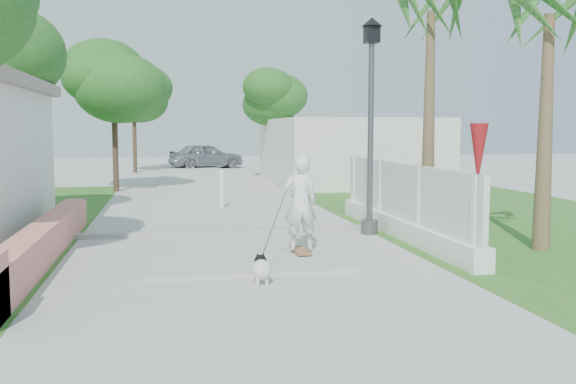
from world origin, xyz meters
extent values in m
plane|color=#B7B7B2|center=(0.00, 0.00, 0.00)|extent=(90.00, 90.00, 0.00)
cube|color=#B7B7B2|center=(0.00, 20.00, 0.03)|extent=(3.20, 36.00, 0.06)
cube|color=#999993|center=(0.00, 6.00, 0.05)|extent=(6.50, 0.25, 0.10)
cube|color=#286921|center=(7.00, 8.00, 0.01)|extent=(8.00, 20.00, 0.01)
cube|color=#DD7C71|center=(-3.30, 4.00, 0.30)|extent=(0.45, 8.00, 0.60)
cube|color=white|center=(3.40, 5.00, 0.20)|extent=(0.35, 7.00, 0.40)
cube|color=white|center=(3.40, 5.00, 0.95)|extent=(0.10, 7.00, 1.10)
cube|color=white|center=(3.40, 1.80, 0.75)|extent=(0.14, 0.14, 1.50)
cube|color=white|center=(3.40, 4.00, 0.75)|extent=(0.14, 0.14, 1.50)
cube|color=white|center=(3.40, 6.20, 0.75)|extent=(0.14, 0.14, 1.50)
cube|color=white|center=(3.40, 8.20, 0.75)|extent=(0.14, 0.14, 1.50)
cube|color=silver|center=(6.00, 18.00, 1.30)|extent=(6.00, 8.00, 2.60)
cylinder|color=#59595E|center=(2.90, 5.50, 0.15)|extent=(0.36, 0.36, 0.30)
cylinder|color=#59595E|center=(2.90, 5.50, 2.00)|extent=(0.12, 0.12, 4.00)
cube|color=black|center=(2.90, 5.50, 4.10)|extent=(0.28, 0.28, 0.35)
cone|color=black|center=(2.90, 5.50, 4.35)|extent=(0.44, 0.44, 0.18)
cylinder|color=white|center=(0.20, 10.00, 0.50)|extent=(0.12, 0.12, 1.00)
sphere|color=white|center=(0.20, 10.00, 1.02)|extent=(0.14, 0.14, 0.14)
cylinder|color=#59595E|center=(4.80, 4.50, 1.00)|extent=(0.04, 0.04, 2.00)
cone|color=#AD1821|center=(4.80, 4.50, 1.70)|extent=(0.36, 0.36, 1.20)
cylinder|color=#4C3826|center=(-3.00, 16.00, 1.92)|extent=(0.20, 0.20, 3.85)
ellipsoid|color=#205418|center=(-3.00, 16.00, 3.58)|extent=(3.40, 3.40, 2.55)
ellipsoid|color=#205418|center=(-2.80, 15.80, 3.92)|extent=(2.89, 2.89, 2.18)
ellipsoid|color=#205418|center=(-3.20, 16.20, 4.28)|extent=(2.55, 2.55, 1.90)
cylinder|color=#4C3826|center=(3.20, 20.00, 1.75)|extent=(0.20, 0.20, 3.50)
ellipsoid|color=#205418|center=(3.20, 20.00, 3.25)|extent=(3.00, 3.00, 2.25)
ellipsoid|color=#205418|center=(3.40, 19.80, 3.60)|extent=(2.55, 2.55, 1.92)
ellipsoid|color=#205418|center=(3.00, 20.20, 3.95)|extent=(2.25, 2.25, 1.68)
cylinder|color=#4C3826|center=(-2.80, 26.00, 1.92)|extent=(0.20, 0.20, 3.85)
ellipsoid|color=#205418|center=(-2.80, 26.00, 3.58)|extent=(3.20, 3.20, 2.40)
ellipsoid|color=#205418|center=(-2.60, 25.80, 3.92)|extent=(2.72, 2.72, 2.05)
ellipsoid|color=#205418|center=(-3.00, 26.20, 4.28)|extent=(2.40, 2.40, 1.79)
cone|color=brown|center=(4.60, 6.50, 2.40)|extent=(0.32, 0.32, 4.80)
cone|color=brown|center=(5.40, 3.20, 2.10)|extent=(0.32, 0.32, 4.20)
cube|color=#97633C|center=(1.00, 3.49, 0.09)|extent=(0.27, 0.86, 0.02)
imported|color=white|center=(1.00, 3.49, 0.92)|extent=(0.61, 0.41, 1.63)
cylinder|color=gray|center=(0.93, 3.19, 0.03)|extent=(0.03, 0.06, 0.06)
cylinder|color=gray|center=(1.08, 3.19, 0.03)|extent=(0.03, 0.06, 0.06)
cylinder|color=gray|center=(0.93, 3.80, 0.03)|extent=(0.03, 0.06, 0.06)
cylinder|color=gray|center=(1.08, 3.80, 0.03)|extent=(0.03, 0.06, 0.06)
ellipsoid|color=white|center=(0.04, 1.59, 0.21)|extent=(0.29, 0.45, 0.28)
sphere|color=black|center=(0.06, 1.80, 0.29)|extent=(0.18, 0.18, 0.18)
sphere|color=white|center=(0.06, 1.88, 0.27)|extent=(0.08, 0.08, 0.08)
cone|color=black|center=(0.01, 1.80, 0.38)|extent=(0.05, 0.05, 0.06)
cone|color=black|center=(0.10, 1.79, 0.38)|extent=(0.05, 0.05, 0.06)
cylinder|color=white|center=(-0.01, 1.70, 0.06)|extent=(0.04, 0.04, 0.13)
cylinder|color=white|center=(0.11, 1.69, 0.06)|extent=(0.04, 0.04, 0.13)
cylinder|color=white|center=(-0.03, 1.49, 0.06)|extent=(0.04, 0.04, 0.13)
cylinder|color=white|center=(0.10, 1.48, 0.06)|extent=(0.04, 0.04, 0.13)
cylinder|color=white|center=(0.03, 1.38, 0.28)|extent=(0.03, 0.11, 0.11)
imported|color=#9EA2A6|center=(0.97, 29.23, 0.70)|extent=(4.40, 2.51, 1.41)
camera|label=1|loc=(-1.25, -7.21, 2.18)|focal=40.00mm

